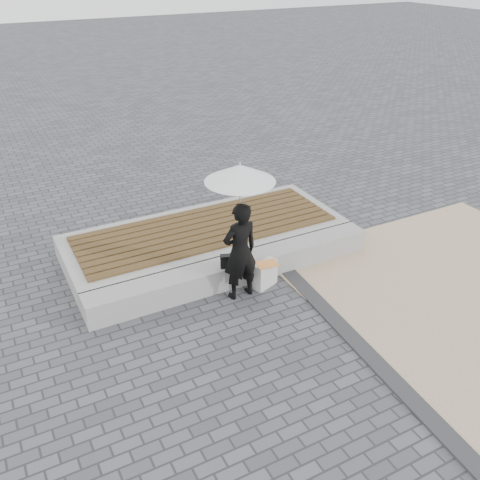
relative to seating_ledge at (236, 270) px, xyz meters
name	(u,v)px	position (x,y,z in m)	size (l,w,h in m)	color
ground	(288,335)	(0.00, -1.60, -0.20)	(80.00, 80.00, 0.00)	#4F4F54
terrazzo_zone	(474,292)	(3.20, -2.10, -0.19)	(5.00, 5.00, 0.02)	#CBAC88
edging_band	(352,338)	(0.75, -2.10, -0.18)	(0.25, 5.20, 0.04)	#302F32
seating_ledge	(236,270)	(0.00, 0.00, 0.00)	(5.00, 0.45, 0.40)	gray
timber_platform	(206,238)	(0.00, 1.20, 0.00)	(5.00, 2.00, 0.40)	#ADADA7
timber_decking	(206,228)	(0.00, 1.20, 0.22)	(4.60, 1.60, 0.04)	brown
woman	(240,251)	(-0.15, -0.41, 0.60)	(0.58, 0.38, 1.60)	black
parasol	(240,173)	(-0.15, -0.41, 1.87)	(1.02, 1.02, 1.30)	#B6B5BA
handbag	(230,261)	(-0.20, -0.17, 0.31)	(0.31, 0.11, 0.22)	black
canvas_tote	(265,274)	(0.33, -0.37, 0.02)	(0.42, 0.18, 0.44)	silver
magazine	(267,264)	(0.33, -0.42, 0.25)	(0.34, 0.25, 0.01)	#EF533B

